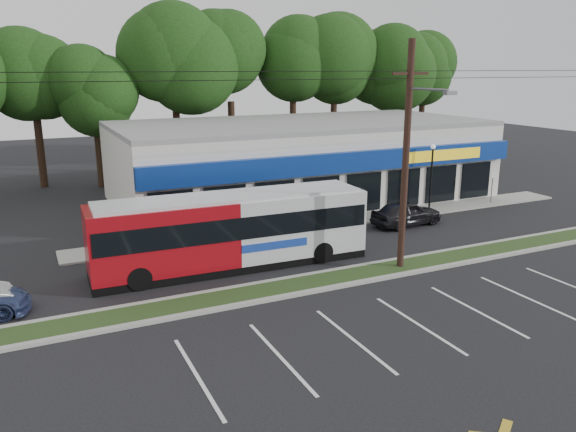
# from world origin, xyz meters

# --- Properties ---
(ground) EXTENTS (120.00, 120.00, 0.00)m
(ground) POSITION_xyz_m (0.00, 0.00, 0.00)
(ground) COLOR black
(ground) RESTS_ON ground
(grass_strip) EXTENTS (40.00, 1.60, 0.12)m
(grass_strip) POSITION_xyz_m (0.00, 1.00, 0.06)
(grass_strip) COLOR #1E3917
(grass_strip) RESTS_ON ground
(curb_south) EXTENTS (40.00, 0.25, 0.14)m
(curb_south) POSITION_xyz_m (0.00, 0.15, 0.07)
(curb_south) COLOR #9E9E93
(curb_south) RESTS_ON ground
(curb_north) EXTENTS (40.00, 0.25, 0.14)m
(curb_north) POSITION_xyz_m (0.00, 1.85, 0.07)
(curb_north) COLOR #9E9E93
(curb_north) RESTS_ON ground
(sidewalk) EXTENTS (32.00, 2.20, 0.10)m
(sidewalk) POSITION_xyz_m (5.00, 9.00, 0.05)
(sidewalk) COLOR #9E9E93
(sidewalk) RESTS_ON ground
(strip_mall) EXTENTS (25.00, 12.55, 5.30)m
(strip_mall) POSITION_xyz_m (5.50, 15.91, 2.65)
(strip_mall) COLOR beige
(strip_mall) RESTS_ON ground
(utility_pole) EXTENTS (50.00, 2.77, 10.00)m
(utility_pole) POSITION_xyz_m (2.83, 0.93, 5.41)
(utility_pole) COLOR black
(utility_pole) RESTS_ON ground
(lamp_post) EXTENTS (0.30, 0.30, 4.25)m
(lamp_post) POSITION_xyz_m (11.00, 8.80, 2.67)
(lamp_post) COLOR black
(lamp_post) RESTS_ON ground
(sign_post) EXTENTS (0.45, 0.10, 2.23)m
(sign_post) POSITION_xyz_m (16.00, 8.57, 1.56)
(sign_post) COLOR #59595E
(sign_post) RESTS_ON ground
(tree_line) EXTENTS (46.76, 6.76, 11.83)m
(tree_line) POSITION_xyz_m (4.00, 26.00, 8.42)
(tree_line) COLOR black
(tree_line) RESTS_ON ground
(metrobus) EXTENTS (12.63, 3.02, 3.37)m
(metrobus) POSITION_xyz_m (-3.77, 4.50, 1.79)
(metrobus) COLOR maroon
(metrobus) RESTS_ON ground
(car_dark) EXTENTS (4.43, 2.08, 1.47)m
(car_dark) POSITION_xyz_m (7.63, 6.73, 0.73)
(car_dark) COLOR black
(car_dark) RESTS_ON ground
(pedestrian_a) EXTENTS (0.80, 0.67, 1.89)m
(pedestrian_a) POSITION_xyz_m (3.82, 8.43, 0.94)
(pedestrian_a) COLOR beige
(pedestrian_a) RESTS_ON ground
(pedestrian_b) EXTENTS (0.86, 0.73, 1.54)m
(pedestrian_b) POSITION_xyz_m (2.00, 8.50, 0.77)
(pedestrian_b) COLOR silver
(pedestrian_b) RESTS_ON ground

